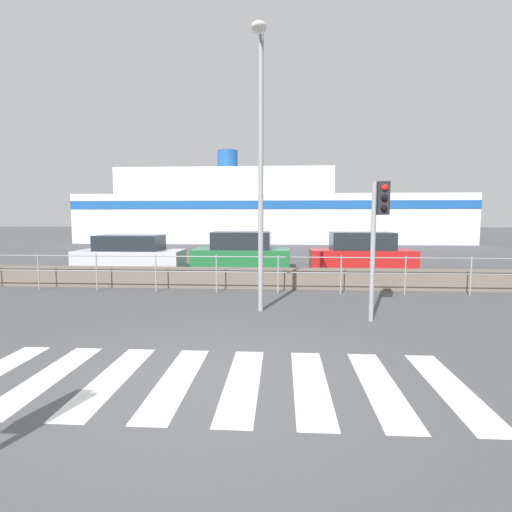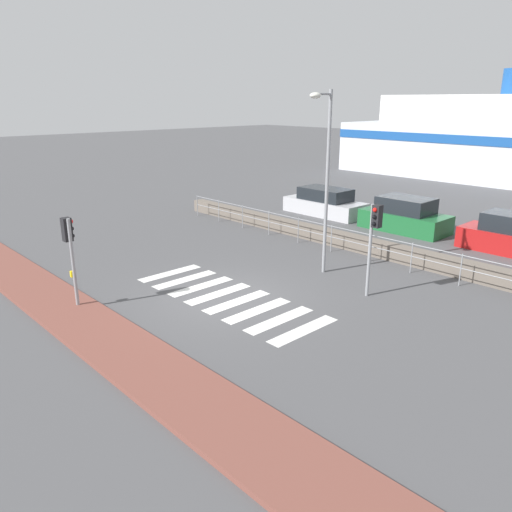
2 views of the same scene
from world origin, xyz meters
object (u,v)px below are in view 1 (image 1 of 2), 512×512
ferry_boat (262,212)px  parked_car_red (361,254)px  streetlamp (260,143)px  parked_car_silver (130,254)px  traffic_light_far (379,220)px  parked_car_green (242,253)px

ferry_boat → parked_car_red: 20.16m
streetlamp → parked_car_silver: bearing=128.3°
streetlamp → ferry_boat: (-1.29, 26.96, -1.17)m
traffic_light_far → parked_car_red: traffic_light_far is taller
parked_car_silver → ferry_boat: bearing=76.4°
traffic_light_far → parked_car_green: 9.07m
streetlamp → parked_car_red: (3.76, 7.55, -3.16)m
parked_car_red → traffic_light_far: bearing=-98.9°
parked_car_green → parked_car_red: 4.95m
traffic_light_far → parked_car_green: (-3.68, 8.16, -1.47)m
streetlamp → ferry_boat: 27.02m
ferry_boat → parked_car_silver: 20.08m
parked_car_silver → parked_car_green: (4.78, 0.00, 0.07)m
traffic_light_far → parked_car_green: bearing=114.3°
ferry_boat → parked_car_red: size_ratio=7.78×
parked_car_green → parked_car_red: size_ratio=0.96×
streetlamp → parked_car_green: bearing=99.0°
parked_car_silver → parked_car_green: size_ratio=1.12×
traffic_light_far → ferry_boat: bearing=97.8°
streetlamp → parked_car_red: bearing=63.5°
streetlamp → ferry_boat: bearing=92.7°
traffic_light_far → parked_car_silver: bearing=136.0°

